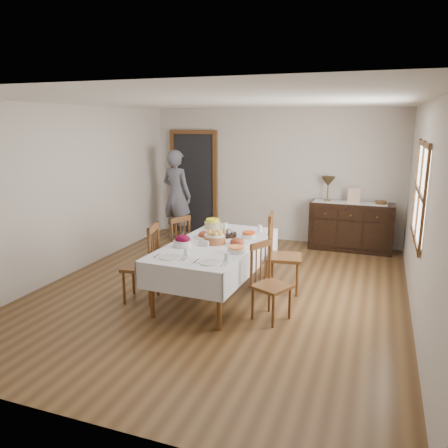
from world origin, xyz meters
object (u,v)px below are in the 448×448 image
(chair_right_far, at_px, (281,252))
(person, at_px, (177,192))
(dining_table, at_px, (216,249))
(chair_right_near, at_px, (268,281))
(sideboard, at_px, (351,226))
(chair_left_far, at_px, (175,246))
(chair_left_near, at_px, (144,262))
(table_lamp, at_px, (328,182))

(chair_right_far, relative_size, person, 0.57)
(dining_table, bearing_deg, person, 128.00)
(chair_right_near, distance_m, chair_right_far, 0.94)
(sideboard, bearing_deg, chair_right_near, -102.10)
(dining_table, xyz_separation_m, sideboard, (1.57, 2.92, -0.22))
(chair_right_near, relative_size, sideboard, 0.63)
(chair_right_near, bearing_deg, chair_left_far, 85.78)
(dining_table, xyz_separation_m, chair_right_near, (0.85, -0.44, -0.19))
(chair_left_near, relative_size, chair_right_near, 1.11)
(chair_left_far, distance_m, chair_right_near, 1.97)
(dining_table, distance_m, sideboard, 3.32)
(chair_right_near, distance_m, sideboard, 3.44)
(chair_right_near, distance_m, person, 3.99)
(chair_left_near, bearing_deg, chair_right_far, 109.40)
(dining_table, bearing_deg, chair_right_far, 34.66)
(table_lamp, bearing_deg, person, -171.76)
(chair_left_near, xyz_separation_m, table_lamp, (1.95, 3.40, 0.72))
(chair_left_near, distance_m, table_lamp, 3.98)
(chair_left_near, bearing_deg, dining_table, 107.74)
(table_lamp, bearing_deg, dining_table, -110.74)
(dining_table, relative_size, chair_left_near, 2.16)
(person, bearing_deg, sideboard, -159.06)
(chair_left_far, distance_m, person, 2.24)
(chair_left_near, xyz_separation_m, chair_right_far, (1.62, 0.96, 0.03))
(chair_left_far, xyz_separation_m, person, (-0.93, 1.98, 0.48))
(dining_table, height_order, chair_left_far, chair_left_far)
(chair_right_near, relative_size, person, 0.49)
(sideboard, bearing_deg, dining_table, -118.24)
(chair_right_far, bearing_deg, person, 43.02)
(chair_left_far, distance_m, chair_right_far, 1.65)
(person, height_order, table_lamp, person)
(dining_table, xyz_separation_m, chair_right_far, (0.78, 0.49, -0.11))
(chair_left_far, bearing_deg, person, -131.38)
(chair_right_near, distance_m, table_lamp, 3.48)
(dining_table, distance_m, table_lamp, 3.19)
(chair_left_far, xyz_separation_m, chair_right_far, (1.65, -0.03, 0.07))
(chair_right_far, xyz_separation_m, person, (-2.58, 2.02, 0.41))
(chair_right_far, bearing_deg, table_lamp, -16.54)
(chair_right_far, distance_m, sideboard, 2.55)
(chair_right_near, relative_size, table_lamp, 2.05)
(dining_table, relative_size, person, 1.16)
(chair_left_near, relative_size, person, 0.54)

